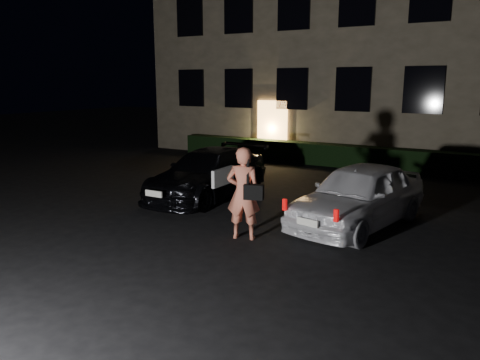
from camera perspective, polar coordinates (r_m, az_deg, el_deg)
The scene contains 6 objects.
ground at distance 9.78m, azimuth -6.59°, elevation -7.88°, with size 80.00×80.00×0.00m, color black.
building at distance 23.16m, azimuth 17.08°, elevation 18.10°, with size 20.00×8.11×12.00m.
hedge at distance 18.90m, azimuth 12.85°, elevation 2.86°, with size 15.00×0.70×0.85m, color black.
sedan at distance 13.59m, azimuth -3.89°, elevation 0.79°, with size 2.10×4.85×1.37m.
hatch at distance 11.15m, azimuth 14.28°, elevation -1.79°, with size 2.55×4.54×1.46m.
man at distance 9.85m, azimuth 0.46°, elevation -1.62°, with size 0.91×0.67×1.98m.
Camera 1 is at (5.58, -7.33, 3.30)m, focal length 35.00 mm.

